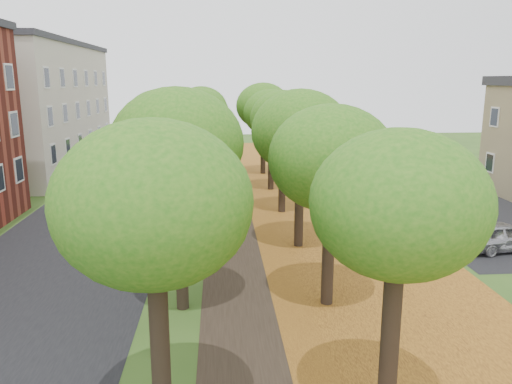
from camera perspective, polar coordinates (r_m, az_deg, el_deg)
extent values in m
cube|color=black|center=(26.25, -18.66, -4.24)|extent=(8.00, 70.00, 0.01)
cube|color=black|center=(25.43, -2.03, -4.09)|extent=(3.20, 70.00, 0.01)
cube|color=#B67421|center=(26.10, 9.03, -3.80)|extent=(7.50, 70.00, 0.01)
cube|color=black|center=(30.07, 24.56, -2.62)|extent=(9.00, 16.00, 0.01)
cylinder|color=black|center=(10.87, -10.88, -17.55)|extent=(0.40, 0.40, 3.79)
ellipsoid|color=#246515|center=(9.69, -11.65, -1.11)|extent=(3.91, 3.91, 3.33)
cylinder|color=black|center=(16.32, -8.56, -6.93)|extent=(0.40, 0.40, 3.79)
ellipsoid|color=#246515|center=(15.55, -8.94, 4.14)|extent=(3.91, 3.91, 3.33)
cylinder|color=black|center=(22.05, -7.47, -1.71)|extent=(0.40, 0.40, 3.79)
ellipsoid|color=#246515|center=(21.49, -7.71, 6.50)|extent=(3.91, 3.91, 3.33)
cylinder|color=black|center=(27.90, -6.83, 1.34)|extent=(0.40, 0.40, 3.79)
ellipsoid|color=#246515|center=(27.46, -7.01, 7.83)|extent=(3.91, 3.91, 3.33)
cylinder|color=black|center=(33.80, -6.42, 3.32)|extent=(0.40, 0.40, 3.79)
ellipsoid|color=#246515|center=(33.44, -6.55, 8.69)|extent=(3.91, 3.91, 3.33)
cylinder|color=black|center=(39.73, -6.13, 4.72)|extent=(0.40, 0.40, 3.79)
ellipsoid|color=#246515|center=(39.42, -6.24, 9.29)|extent=(3.91, 3.91, 3.33)
cylinder|color=black|center=(11.37, 15.04, -16.35)|extent=(0.40, 0.40, 3.79)
ellipsoid|color=#246515|center=(10.24, 16.05, -0.60)|extent=(3.91, 3.91, 3.33)
cylinder|color=black|center=(16.65, 8.26, -6.52)|extent=(0.40, 0.40, 3.79)
ellipsoid|color=#246515|center=(15.90, 8.62, 4.33)|extent=(3.91, 3.91, 3.33)
cylinder|color=black|center=(22.30, 4.95, -1.49)|extent=(0.40, 0.40, 3.79)
ellipsoid|color=#246515|center=(21.75, 5.10, 6.63)|extent=(3.91, 3.91, 3.33)
cylinder|color=black|center=(28.10, 2.99, 1.49)|extent=(0.40, 0.40, 3.79)
ellipsoid|color=#246515|center=(27.66, 3.07, 7.94)|extent=(3.91, 3.91, 3.33)
cylinder|color=black|center=(33.96, 1.71, 3.44)|extent=(0.40, 0.40, 3.79)
ellipsoid|color=#246515|center=(33.60, 1.75, 8.78)|extent=(3.91, 3.91, 3.33)
cylinder|color=black|center=(39.87, 0.81, 4.82)|extent=(0.40, 0.40, 3.79)
ellipsoid|color=#246515|center=(39.56, 0.82, 9.37)|extent=(3.91, 3.91, 3.33)
cube|color=beige|center=(45.34, -25.37, 8.51)|extent=(10.00, 20.00, 10.00)
cube|color=#2D2D33|center=(45.37, -26.01, 15.05)|extent=(10.30, 20.30, 0.40)
imported|color=#AFAEB3|center=(24.47, 26.34, -4.51)|extent=(4.07, 2.11, 1.32)
imported|color=maroon|center=(28.15, 20.93, -1.72)|extent=(4.79, 3.27, 1.49)
imported|color=#2D2D32|center=(28.37, 20.71, -1.74)|extent=(5.05, 3.63, 1.36)
imported|color=beige|center=(32.84, 17.09, 0.50)|extent=(5.78, 4.10, 1.46)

